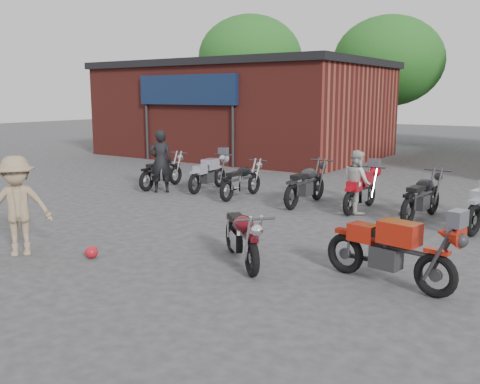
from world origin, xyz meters
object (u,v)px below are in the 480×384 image
Objects in this scene: helmet at (91,252)px; row_bike_5 at (422,194)px; person_light at (357,182)px; person_tan at (18,206)px; row_bike_1 at (208,172)px; person_dark at (161,161)px; row_bike_0 at (162,169)px; row_bike_2 at (242,178)px; sportbike at (391,247)px; row_bike_4 at (361,188)px; vintage_motorcycle at (242,233)px; row_bike_3 at (306,182)px.

helmet is 0.11× the size of row_bike_5.
row_bike_5 is at bearing -130.69° from person_light.
helmet is at bearing -25.85° from person_tan.
row_bike_1 reaches higher than helmet.
person_light is at bearing 145.18° from person_dark.
row_bike_1 is at bearing 38.01° from person_light.
row_bike_0 reaches higher than row_bike_2.
row_bike_0 is (-8.64, 4.38, -0.03)m from sportbike.
row_bike_4 is (3.50, 6.95, -0.33)m from person_tan.
row_bike_4 reaches higher than vintage_motorcycle.
vintage_motorcycle is 7.12m from row_bike_1.
row_bike_3 is at bearing 82.00° from helmet.
vintage_motorcycle is at bearing 27.43° from helmet.
person_tan is (-3.52, -6.63, 0.12)m from person_light.
sportbike is 1.08× the size of row_bike_4.
sportbike is 5.01m from helmet.
person_light reaches higher than row_bike_0.
sportbike is at bearing 161.03° from person_light.
person_tan is 0.95× the size of row_bike_2.
row_bike_0 is 1.04× the size of row_bike_2.
person_tan reaches higher than helmet.
vintage_motorcycle is 2.41m from sportbike.
vintage_motorcycle is 5.23m from row_bike_5.
row_bike_3 is (4.29, 0.82, -0.30)m from person_dark.
person_tan reaches higher than row_bike_1.
row_bike_3 is at bearing 35.75° from person_light.
helmet is 0.11× the size of row_bike_3.
row_bike_5 is (5.01, 6.80, -0.30)m from person_tan.
vintage_motorcycle is at bearing 178.90° from row_bike_4.
person_tan is 7.78m from row_bike_4.
row_bike_1 is at bearing 87.62° from row_bike_4.
person_light is 1.51m from row_bike_5.
helmet is 7.32m from row_bike_5.
vintage_motorcycle is at bearing -143.46° from row_bike_1.
row_bike_2 is at bearing -110.64° from row_bike_1.
vintage_motorcycle is at bearing -165.43° from row_bike_3.
person_tan is at bearing -149.39° from sportbike.
row_bike_4 is at bearing 70.04° from helmet.
vintage_motorcycle is 0.98× the size of row_bike_0.
row_bike_3 reaches higher than row_bike_4.
person_tan is at bearing 177.59° from row_bike_2.
row_bike_2 is at bearing 165.86° from vintage_motorcycle.
helmet is 0.12× the size of row_bike_1.
person_dark is 1.19× the size of person_light.
person_dark reaches higher than row_bike_3.
person_light reaches higher than vintage_motorcycle.
row_bike_5 is (2.95, -0.01, -0.01)m from row_bike_3.
person_tan reaches higher than row_bike_2.
person_tan reaches higher than row_bike_5.
sportbike is at bearing 19.17° from helmet.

